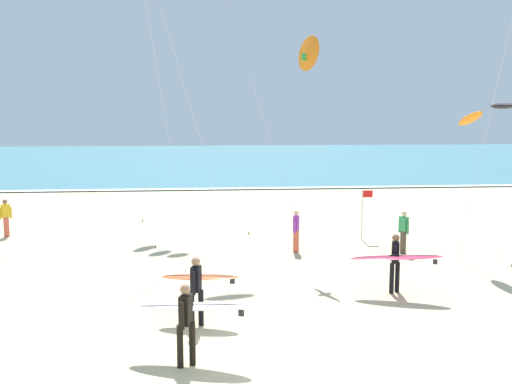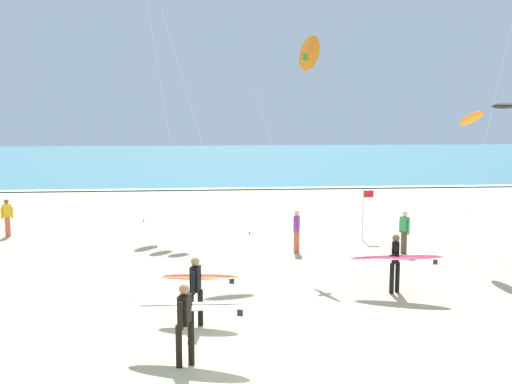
{
  "view_description": "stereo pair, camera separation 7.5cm",
  "coord_description": "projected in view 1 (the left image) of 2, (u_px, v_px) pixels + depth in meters",
  "views": [
    {
      "loc": [
        -1.94,
        -11.27,
        4.99
      ],
      "look_at": [
        -0.47,
        4.57,
        2.86
      ],
      "focal_mm": 39.42,
      "sensor_mm": 36.0,
      "label": 1
    },
    {
      "loc": [
        -1.87,
        -11.28,
        4.99
      ],
      "look_at": [
        -0.47,
        4.57,
        2.86
      ],
      "focal_mm": 39.42,
      "sensor_mm": 36.0,
      "label": 2
    }
  ],
  "objects": [
    {
      "name": "surfer_lead",
      "position": [
        189.0,
        313.0,
        11.38
      ],
      "size": [
        2.56,
        1.21,
        1.71
      ],
      "color": "black",
      "rests_on": "ground"
    },
    {
      "name": "ocean_water",
      "position": [
        220.0,
        158.0,
        68.24
      ],
      "size": [
        160.0,
        60.0,
        0.08
      ],
      "primitive_type": "cube",
      "color": "teal",
      "rests_on": "ground"
    },
    {
      "name": "surfer_third",
      "position": [
        395.0,
        258.0,
        15.78
      ],
      "size": [
        2.55,
        1.23,
        1.71
      ],
      "color": "black",
      "rests_on": "ground"
    },
    {
      "name": "bystander_green_top",
      "position": [
        403.0,
        232.0,
        20.59
      ],
      "size": [
        0.3,
        0.46,
        1.59
      ],
      "color": "#4C3D2D",
      "rests_on": "ground"
    },
    {
      "name": "ground_plane",
      "position": [
        298.0,
        353.0,
        11.96
      ],
      "size": [
        160.0,
        160.0,
        0.0
      ],
      "primitive_type": "plane",
      "color": "beige"
    },
    {
      "name": "kite_arc_charcoal_high",
      "position": [
        503.0,
        115.0,
        19.09
      ],
      "size": [
        2.79,
        4.95,
        5.47
      ],
      "color": "orange",
      "rests_on": "ground"
    },
    {
      "name": "bystander_yellow_top",
      "position": [
        6.0,
        218.0,
        23.48
      ],
      "size": [
        0.42,
        0.33,
        1.59
      ],
      "color": "#D8593F",
      "rests_on": "ground"
    },
    {
      "name": "surfer_trailing",
      "position": [
        198.0,
        283.0,
        13.5
      ],
      "size": [
        1.99,
        1.08,
        1.71
      ],
      "color": "black",
      "rests_on": "ground"
    },
    {
      "name": "shoreline_foam",
      "position": [
        232.0,
        188.0,
        38.93
      ],
      "size": [
        160.0,
        0.89,
        0.01
      ],
      "primitive_type": "cube",
      "color": "white",
      "rests_on": "ocean_water"
    },
    {
      "name": "bystander_purple_top",
      "position": [
        296.0,
        231.0,
        20.75
      ],
      "size": [
        0.28,
        0.47,
        1.59
      ],
      "color": "#D8593F",
      "rests_on": "ground"
    },
    {
      "name": "lifeguard_flag",
      "position": [
        363.0,
        209.0,
        22.84
      ],
      "size": [
        0.45,
        0.05,
        2.1
      ],
      "color": "silver",
      "rests_on": "ground"
    },
    {
      "name": "kite_delta_amber_low",
      "position": [
        307.0,
        54.0,
        19.46
      ],
      "size": [
        2.16,
        4.53,
        7.81
      ],
      "color": "orange",
      "rests_on": "ground"
    }
  ]
}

